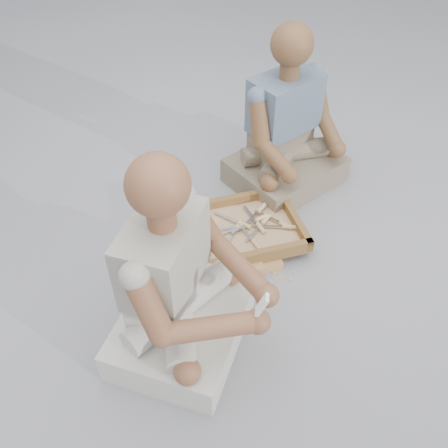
{
  "coord_description": "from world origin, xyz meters",
  "views": [
    {
      "loc": [
        -0.04,
        -1.46,
        1.83
      ],
      "look_at": [
        -0.11,
        0.14,
        0.3
      ],
      "focal_mm": 40.0,
      "sensor_mm": 36.0,
      "label": 1
    }
  ],
  "objects_px": {
    "tool_tray": "(244,229)",
    "companion": "(287,135)",
    "carved_panel": "(204,249)",
    "craftsman": "(179,289)"
  },
  "relations": [
    {
      "from": "carved_panel",
      "to": "companion",
      "type": "distance_m",
      "value": 0.79
    },
    {
      "from": "tool_tray",
      "to": "companion",
      "type": "xyz_separation_m",
      "value": [
        0.22,
        0.5,
        0.23
      ]
    },
    {
      "from": "tool_tray",
      "to": "companion",
      "type": "height_order",
      "value": "companion"
    },
    {
      "from": "companion",
      "to": "carved_panel",
      "type": "bearing_deg",
      "value": 14.01
    },
    {
      "from": "carved_panel",
      "to": "tool_tray",
      "type": "height_order",
      "value": "tool_tray"
    },
    {
      "from": "craftsman",
      "to": "companion",
      "type": "relative_size",
      "value": 1.03
    },
    {
      "from": "tool_tray",
      "to": "craftsman",
      "type": "xyz_separation_m",
      "value": [
        -0.25,
        -0.6,
        0.25
      ]
    },
    {
      "from": "tool_tray",
      "to": "craftsman",
      "type": "bearing_deg",
      "value": -112.99
    },
    {
      "from": "tool_tray",
      "to": "companion",
      "type": "relative_size",
      "value": 0.74
    },
    {
      "from": "tool_tray",
      "to": "companion",
      "type": "distance_m",
      "value": 0.6
    }
  ]
}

